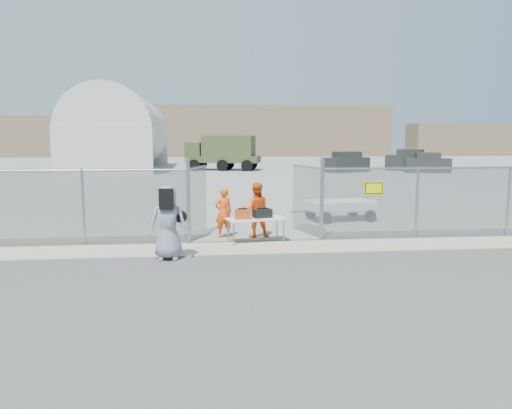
{
  "coord_description": "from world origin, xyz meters",
  "views": [
    {
      "loc": [
        -1.57,
        -12.64,
        3.02
      ],
      "look_at": [
        0.0,
        2.0,
        1.1
      ],
      "focal_mm": 35.0,
      "sensor_mm": 36.0,
      "label": 1
    }
  ],
  "objects": [
    {
      "name": "visitor",
      "position": [
        -2.46,
        -0.08,
        0.95
      ],
      "size": [
        0.95,
        0.64,
        1.89
      ],
      "primitive_type": "imported",
      "rotation": [
        0.0,
        0.0,
        -0.04
      ],
      "color": "gray",
      "rests_on": "ground"
    },
    {
      "name": "tarmac_inside",
      "position": [
        0.0,
        42.0,
        0.01
      ],
      "size": [
        160.0,
        80.0,
        0.01
      ],
      "primitive_type": "cube",
      "color": "gray",
      "rests_on": "ground"
    },
    {
      "name": "quonset_hangar",
      "position": [
        -10.0,
        40.0,
        4.0
      ],
      "size": [
        9.0,
        18.0,
        8.0
      ],
      "primitive_type": null,
      "color": "beige",
      "rests_on": "ground"
    },
    {
      "name": "parked_vehicle_near",
      "position": [
        11.77,
        32.65,
        0.94
      ],
      "size": [
        4.54,
        3.49,
        1.87
      ],
      "primitive_type": null,
      "rotation": [
        0.0,
        0.0,
        0.45
      ],
      "color": "#252925",
      "rests_on": "ground"
    },
    {
      "name": "orange_bag",
      "position": [
        -0.43,
        1.64,
        0.87
      ],
      "size": [
        0.45,
        0.3,
        0.28
      ],
      "primitive_type": "cube",
      "rotation": [
        0.0,
        0.0,
        0.0
      ],
      "color": "#C04317",
      "rests_on": "folding_table"
    },
    {
      "name": "security_worker_right",
      "position": [
        0.06,
        2.55,
        0.86
      ],
      "size": [
        0.85,
        0.68,
        1.71
      ],
      "primitive_type": "imported",
      "rotation": [
        0.0,
        0.0,
        3.11
      ],
      "color": "#FF570F",
      "rests_on": "ground"
    },
    {
      "name": "ground",
      "position": [
        0.0,
        0.0,
        0.0
      ],
      "size": [
        160.0,
        160.0,
        0.0
      ],
      "primitive_type": "plane",
      "color": "#424040"
    },
    {
      "name": "security_worker_left",
      "position": [
        -0.95,
        2.61,
        0.78
      ],
      "size": [
        0.66,
        0.53,
        1.56
      ],
      "primitive_type": "imported",
      "rotation": [
        0.0,
        0.0,
        3.45
      ],
      "color": "#FF570F",
      "rests_on": "ground"
    },
    {
      "name": "folding_table",
      "position": [
        -0.02,
        1.75,
        0.36
      ],
      "size": [
        1.83,
        1.06,
        0.73
      ],
      "primitive_type": null,
      "rotation": [
        0.0,
        0.0,
        0.21
      ],
      "color": "white",
      "rests_on": "ground"
    },
    {
      "name": "parked_vehicle_mid",
      "position": [
        18.71,
        34.54,
        1.02
      ],
      "size": [
        4.89,
        4.1,
        2.03
      ],
      "primitive_type": null,
      "rotation": [
        0.0,
        0.0,
        -0.56
      ],
      "color": "#252925",
      "rests_on": "ground"
    },
    {
      "name": "parked_vehicle_far",
      "position": [
        18.95,
        31.21,
        0.9
      ],
      "size": [
        4.32,
        2.88,
        1.8
      ],
      "primitive_type": null,
      "rotation": [
        0.0,
        0.0,
        -0.3
      ],
      "color": "#252925",
      "rests_on": "ground"
    },
    {
      "name": "utility_trailer",
      "position": [
        3.56,
        5.5,
        0.39
      ],
      "size": [
        3.49,
        2.19,
        0.79
      ],
      "primitive_type": null,
      "rotation": [
        0.0,
        0.0,
        0.17
      ],
      "color": "white",
      "rests_on": "ground"
    },
    {
      "name": "distant_hills",
      "position": [
        5.0,
        78.0,
        4.5
      ],
      "size": [
        140.0,
        6.0,
        9.0
      ],
      "primitive_type": null,
      "color": "#7F684F",
      "rests_on": "ground"
    },
    {
      "name": "military_truck",
      "position": [
        0.49,
        37.01,
        1.7
      ],
      "size": [
        7.57,
        4.47,
        3.4
      ],
      "primitive_type": null,
      "rotation": [
        0.0,
        0.0,
        -0.27
      ],
      "color": "#3F4D26",
      "rests_on": "ground"
    },
    {
      "name": "black_duffel",
      "position": [
        0.17,
        1.82,
        0.86
      ],
      "size": [
        0.6,
        0.45,
        0.26
      ],
      "primitive_type": "cube",
      "rotation": [
        0.0,
        0.0,
        0.29
      ],
      "color": "black",
      "rests_on": "folding_table"
    },
    {
      "name": "dirt_strip",
      "position": [
        0.0,
        1.0,
        0.01
      ],
      "size": [
        44.0,
        1.6,
        0.01
      ],
      "primitive_type": "cube",
      "color": "#C2A990",
      "rests_on": "ground"
    },
    {
      "name": "chain_link_fence",
      "position": [
        0.0,
        2.0,
        1.1
      ],
      "size": [
        40.0,
        0.2,
        2.2
      ],
      "primitive_type": null,
      "color": "gray",
      "rests_on": "ground"
    }
  ]
}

